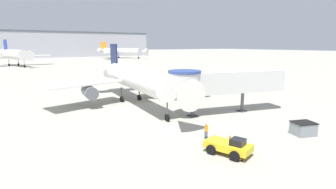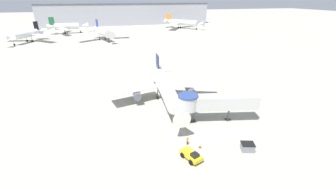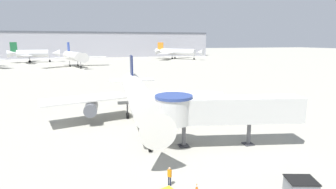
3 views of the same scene
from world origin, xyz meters
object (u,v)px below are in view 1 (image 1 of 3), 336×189
(pushback_tug_yellow, at_px, (229,146))
(traffic_cone_near_nose, at_px, (230,137))
(traffic_cone_apron_front, at_px, (240,157))
(background_jet_blue_tail, at_px, (14,55))
(service_container_gray, at_px, (303,128))
(jet_bridge, at_px, (219,82))
(ground_crew_marshaller, at_px, (206,130))
(background_jet_orange_tail, at_px, (120,51))
(traffic_cone_starboard_wing, at_px, (194,95))
(main_airplane, at_px, (134,79))

(pushback_tug_yellow, relative_size, traffic_cone_near_nose, 5.95)
(pushback_tug_yellow, height_order, traffic_cone_apron_front, pushback_tug_yellow)
(traffic_cone_near_nose, relative_size, background_jet_blue_tail, 0.02)
(service_container_gray, relative_size, traffic_cone_apron_front, 4.07)
(jet_bridge, bearing_deg, ground_crew_marshaller, -126.51)
(background_jet_orange_tail, bearing_deg, background_jet_blue_tail, 170.57)
(background_jet_orange_tail, bearing_deg, jet_bridge, -147.79)
(traffic_cone_starboard_wing, bearing_deg, pushback_tug_yellow, -120.22)
(main_airplane, height_order, background_jet_orange_tail, background_jet_orange_tail)
(service_container_gray, distance_m, background_jet_blue_tail, 116.53)
(traffic_cone_apron_front, bearing_deg, background_jet_orange_tail, 71.67)
(traffic_cone_starboard_wing, distance_m, background_jet_blue_tail, 96.27)
(service_container_gray, bearing_deg, traffic_cone_starboard_wing, 83.99)
(main_airplane, xyz_separation_m, traffic_cone_apron_front, (-1.55, -23.20, -3.59))
(main_airplane, distance_m, traffic_cone_starboard_wing, 11.29)
(service_container_gray, distance_m, traffic_cone_apron_front, 10.05)
(pushback_tug_yellow, relative_size, ground_crew_marshaller, 2.60)
(main_airplane, distance_m, traffic_cone_apron_front, 23.53)
(traffic_cone_starboard_wing, bearing_deg, main_airplane, 174.44)
(traffic_cone_near_nose, height_order, background_jet_orange_tail, background_jet_orange_tail)
(jet_bridge, relative_size, traffic_cone_starboard_wing, 19.87)
(ground_crew_marshaller, bearing_deg, background_jet_blue_tail, -35.87)
(service_container_gray, relative_size, background_jet_orange_tail, 0.08)
(service_container_gray, relative_size, traffic_cone_near_nose, 3.67)
(main_airplane, xyz_separation_m, pushback_tug_yellow, (-1.44, -21.85, -3.17))
(background_jet_orange_tail, bearing_deg, traffic_cone_near_nose, -148.97)
(background_jet_blue_tail, bearing_deg, service_container_gray, -96.57)
(main_airplane, distance_m, service_container_gray, 24.08)
(ground_crew_marshaller, bearing_deg, traffic_cone_apron_front, 128.52)
(jet_bridge, height_order, ground_crew_marshaller, jet_bridge)
(main_airplane, distance_m, background_jet_orange_tail, 139.85)
(traffic_cone_starboard_wing, bearing_deg, background_jet_blue_tail, 104.37)
(ground_crew_marshaller, bearing_deg, traffic_cone_near_nose, -170.05)
(main_airplane, relative_size, background_jet_orange_tail, 0.97)
(traffic_cone_near_nose, relative_size, traffic_cone_apron_front, 1.11)
(background_jet_blue_tail, bearing_deg, main_airplane, -99.13)
(traffic_cone_apron_front, relative_size, background_jet_orange_tail, 0.02)
(main_airplane, relative_size, ground_crew_marshaller, 18.60)
(jet_bridge, xyz_separation_m, traffic_cone_starboard_wing, (3.80, 10.43, -3.82))
(background_jet_blue_tail, bearing_deg, traffic_cone_near_nose, -99.98)
(traffic_cone_near_nose, xyz_separation_m, background_jet_orange_tail, (48.38, 150.27, 4.45))
(background_jet_orange_tail, bearing_deg, traffic_cone_starboard_wing, -147.52)
(main_airplane, height_order, traffic_cone_starboard_wing, main_airplane)
(pushback_tug_yellow, relative_size, background_jet_orange_tail, 0.14)
(service_container_gray, bearing_deg, traffic_cone_apron_front, -174.96)
(traffic_cone_starboard_wing, bearing_deg, service_container_gray, -96.01)
(ground_crew_marshaller, xyz_separation_m, background_jet_orange_tail, (50.19, 148.87, 3.86))
(service_container_gray, height_order, background_jet_orange_tail, background_jet_orange_tail)
(pushback_tug_yellow, bearing_deg, service_container_gray, -22.56)
(main_airplane, bearing_deg, jet_bridge, -54.85)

